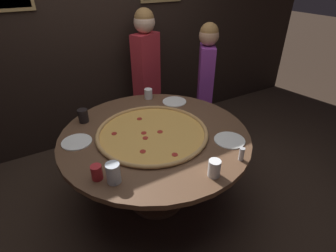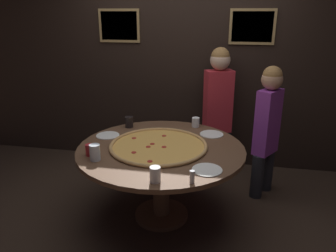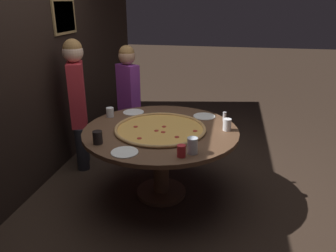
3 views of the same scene
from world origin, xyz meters
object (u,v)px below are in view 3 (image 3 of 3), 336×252
drink_cup_front_edge (192,146)px  diner_side_left (128,93)px  drink_cup_beside_pizza (227,125)px  giant_pizza (160,129)px  dining_table (161,142)px  white_plate_right_side (125,152)px  drink_cup_far_right (110,112)px  drink_cup_by_shaker (98,137)px  white_plate_left_side (133,112)px  white_plate_beside_cup (204,116)px  drink_cup_centre_back (181,151)px  condiment_shaker (225,116)px  diner_far_left (77,97)px

drink_cup_front_edge → diner_side_left: diner_side_left is taller
drink_cup_beside_pizza → diner_side_left: size_ratio=0.08×
giant_pizza → dining_table: bearing=4.8°
white_plate_right_side → drink_cup_far_right: bearing=27.7°
dining_table → drink_cup_by_shaker: (-0.45, 0.47, 0.19)m
white_plate_right_side → white_plate_left_side: 1.04m
drink_cup_by_shaker → white_plate_beside_cup: size_ratio=0.48×
drink_cup_centre_back → drink_cup_beside_pizza: size_ratio=0.86×
dining_table → white_plate_beside_cup: (0.45, -0.39, 0.14)m
condiment_shaker → drink_cup_front_edge: bearing=164.4°
drink_cup_beside_pizza → white_plate_left_side: size_ratio=0.50×
diner_side_left → diner_far_left: size_ratio=0.92×
drink_cup_beside_pizza → white_plate_left_side: drink_cup_beside_pizza is taller
giant_pizza → white_plate_beside_cup: bearing=-39.2°
drink_cup_front_edge → giant_pizza: bearing=39.0°
drink_cup_front_edge → diner_far_left: (0.95, 1.47, 0.06)m
diner_side_left → white_plate_beside_cup: bearing=5.1°
diner_far_left → white_plate_right_side: bearing=18.1°
white_plate_right_side → white_plate_left_side: same height
diner_side_left → diner_far_left: (-0.53, 0.45, 0.07)m
white_plate_left_side → white_plate_beside_cup: bearing=-88.9°
drink_cup_far_right → giant_pizza: bearing=-113.8°
diner_far_left → drink_cup_front_edge: bearing=34.2°
white_plate_left_side → drink_cup_centre_back: bearing=-144.8°
drink_cup_by_shaker → drink_cup_centre_back: 0.78m
drink_cup_centre_back → diner_far_left: 1.73m
drink_cup_by_shaker → drink_cup_beside_pizza: size_ratio=0.99×
dining_table → drink_cup_far_right: bearing=67.9°
drink_cup_by_shaker → white_plate_left_side: drink_cup_by_shaker is taller
white_plate_beside_cup → condiment_shaker: (-0.09, -0.22, 0.05)m
dining_table → white_plate_left_side: white_plate_left_side is taller
drink_cup_beside_pizza → drink_cup_front_edge: drink_cup_front_edge is taller
drink_cup_centre_back → white_plate_right_side: drink_cup_centre_back is taller
condiment_shaker → diner_side_left: (0.64, 1.25, 0.01)m
dining_table → drink_cup_front_edge: drink_cup_front_edge is taller
diner_side_left → giant_pizza: bearing=-24.7°
drink_cup_front_edge → white_plate_beside_cup: (0.93, -0.02, -0.06)m
white_plate_right_side → diner_far_left: diner_far_left is taller
drink_cup_centre_back → white_plate_right_side: 0.48m
drink_cup_centre_back → drink_cup_beside_pizza: drink_cup_beside_pizza is taller
dining_table → drink_cup_beside_pizza: (0.09, -0.64, 0.19)m
giant_pizza → diner_side_left: diner_side_left is taller
drink_cup_centre_back → white_plate_beside_cup: bearing=-5.3°
drink_cup_far_right → diner_side_left: diner_side_left is taller
white_plate_beside_cup → white_plate_left_side: size_ratio=1.01×
dining_table → condiment_shaker: bearing=-59.5°
white_plate_right_side → white_plate_left_side: (1.02, 0.23, 0.00)m
dining_table → drink_cup_centre_back: drink_cup_centre_back is taller
drink_cup_front_edge → white_plate_right_side: drink_cup_front_edge is taller
drink_cup_far_right → condiment_shaker: bearing=-85.0°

